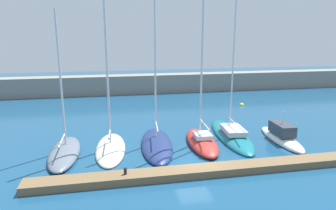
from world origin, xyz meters
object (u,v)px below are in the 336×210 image
(mooring_buoy_yellow, at_px, (242,105))
(sailboat_red_fourth, at_px, (202,140))
(sailboat_navy_third, at_px, (157,144))
(sailboat_ivory_second, at_px, (111,147))
(sailboat_teal_fifth, at_px, (231,134))
(dock_bollard, at_px, (125,171))
(motorboat_white_sixth, at_px, (281,137))
(sailboat_slate_nearest, at_px, (65,152))

(mooring_buoy_yellow, bearing_deg, sailboat_red_fourth, -126.61)
(sailboat_navy_third, distance_m, mooring_buoy_yellow, 18.79)
(sailboat_ivory_second, relative_size, sailboat_teal_fifth, 0.84)
(mooring_buoy_yellow, height_order, dock_bollard, dock_bollard)
(sailboat_navy_third, bearing_deg, mooring_buoy_yellow, -41.88)
(mooring_buoy_yellow, xyz_separation_m, dock_bollard, (-16.79, -18.69, 0.76))
(sailboat_navy_third, relative_size, sailboat_red_fourth, 0.92)
(mooring_buoy_yellow, bearing_deg, sailboat_teal_fifth, -118.80)
(sailboat_red_fourth, bearing_deg, sailboat_navy_third, 87.06)
(sailboat_navy_third, relative_size, motorboat_white_sixth, 2.02)
(sailboat_slate_nearest, bearing_deg, motorboat_white_sixth, -90.40)
(sailboat_navy_third, bearing_deg, sailboat_red_fourth, -91.22)
(motorboat_white_sixth, bearing_deg, sailboat_slate_nearest, 91.94)
(motorboat_white_sixth, bearing_deg, dock_bollard, 112.34)
(sailboat_red_fourth, distance_m, dock_bollard, 8.85)
(sailboat_red_fourth, height_order, motorboat_white_sixth, sailboat_red_fourth)
(sailboat_slate_nearest, xyz_separation_m, sailboat_red_fourth, (11.52, 0.05, 0.15))
(sailboat_teal_fifth, xyz_separation_m, motorboat_white_sixth, (4.12, -1.80, 0.10))
(dock_bollard, bearing_deg, sailboat_ivory_second, 99.02)
(sailboat_red_fourth, bearing_deg, sailboat_slate_nearest, 93.77)
(sailboat_slate_nearest, height_order, mooring_buoy_yellow, sailboat_slate_nearest)
(sailboat_navy_third, relative_size, sailboat_teal_fifth, 0.72)
(sailboat_slate_nearest, xyz_separation_m, mooring_buoy_yellow, (21.35, 13.28, -0.31))
(sailboat_slate_nearest, distance_m, mooring_buoy_yellow, 25.14)
(motorboat_white_sixth, distance_m, mooring_buoy_yellow, 13.74)
(sailboat_red_fourth, bearing_deg, mooring_buoy_yellow, -33.07)
(sailboat_red_fourth, relative_size, sailboat_teal_fifth, 0.78)
(sailboat_slate_nearest, bearing_deg, mooring_buoy_yellow, -57.75)
(sailboat_red_fourth, distance_m, sailboat_teal_fifth, 3.71)
(sailboat_slate_nearest, bearing_deg, sailboat_ivory_second, -83.07)
(sailboat_teal_fifth, relative_size, dock_bollard, 45.26)
(sailboat_navy_third, height_order, sailboat_red_fourth, sailboat_red_fourth)
(sailboat_ivory_second, relative_size, sailboat_navy_third, 1.16)
(sailboat_ivory_second, height_order, motorboat_white_sixth, sailboat_ivory_second)
(sailboat_teal_fifth, bearing_deg, sailboat_red_fourth, 118.76)
(motorboat_white_sixth, xyz_separation_m, dock_bollard, (-14.46, -5.16, 0.39))
(sailboat_ivory_second, xyz_separation_m, dock_bollard, (0.93, -5.83, 0.48))
(sailboat_ivory_second, relative_size, sailboat_red_fourth, 1.07)
(sailboat_ivory_second, height_order, sailboat_teal_fifth, sailboat_teal_fifth)
(sailboat_ivory_second, xyz_separation_m, mooring_buoy_yellow, (17.71, 12.86, -0.27))
(sailboat_slate_nearest, distance_m, sailboat_navy_third, 7.59)
(sailboat_slate_nearest, distance_m, sailboat_teal_fifth, 14.98)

